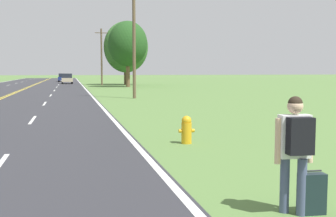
% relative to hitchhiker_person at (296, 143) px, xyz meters
% --- Properties ---
extents(hitchhiker_person, '(0.58, 0.43, 1.71)m').
position_rel_hitchhiker_person_xyz_m(hitchhiker_person, '(0.00, 0.00, 0.00)').
color(hitchhiker_person, '#475175').
rests_on(hitchhiker_person, ground).
extents(suitcase, '(0.40, 0.19, 0.65)m').
position_rel_hitchhiker_person_xyz_m(suitcase, '(0.26, -0.04, -0.75)').
color(suitcase, '#19282D').
rests_on(suitcase, ground).
extents(fire_hydrant, '(0.45, 0.29, 0.80)m').
position_rel_hitchhiker_person_xyz_m(fire_hydrant, '(0.11, 6.08, -0.64)').
color(fire_hydrant, gold).
rests_on(fire_hydrant, ground).
extents(utility_pole_midground, '(1.80, 0.24, 9.81)m').
position_rel_hitchhiker_person_xyz_m(utility_pole_midground, '(1.63, 25.91, 4.02)').
color(utility_pole_midground, brown).
rests_on(utility_pole_midground, ground).
extents(utility_pole_far, '(1.80, 0.24, 8.00)m').
position_rel_hitchhiker_person_xyz_m(utility_pole_far, '(1.43, 55.42, 3.11)').
color(utility_pole_far, brown).
rests_on(utility_pole_far, ground).
extents(tree_behind_sign, '(6.43, 6.43, 9.19)m').
position_rel_hitchhiker_person_xyz_m(tree_behind_sign, '(5.01, 56.11, 4.43)').
color(tree_behind_sign, brown).
rests_on(tree_behind_sign, ground).
extents(tree_mid_treeline, '(4.98, 4.98, 8.33)m').
position_rel_hitchhiker_person_xyz_m(tree_mid_treeline, '(4.18, 48.13, 4.40)').
color(tree_mid_treeline, brown).
rests_on(tree_mid_treeline, ground).
extents(car_champagne_hatchback_receding, '(1.76, 3.80, 1.61)m').
position_rel_hitchhiker_person_xyz_m(car_champagne_hatchback_receding, '(-3.45, 63.72, -0.19)').
color(car_champagne_hatchback_receding, black).
rests_on(car_champagne_hatchback_receding, ground).
extents(car_dark_blue_van_distant, '(1.97, 4.28, 1.56)m').
position_rel_hitchhiker_person_xyz_m(car_dark_blue_van_distant, '(-4.14, 75.94, -0.21)').
color(car_dark_blue_van_distant, black).
rests_on(car_dark_blue_van_distant, ground).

